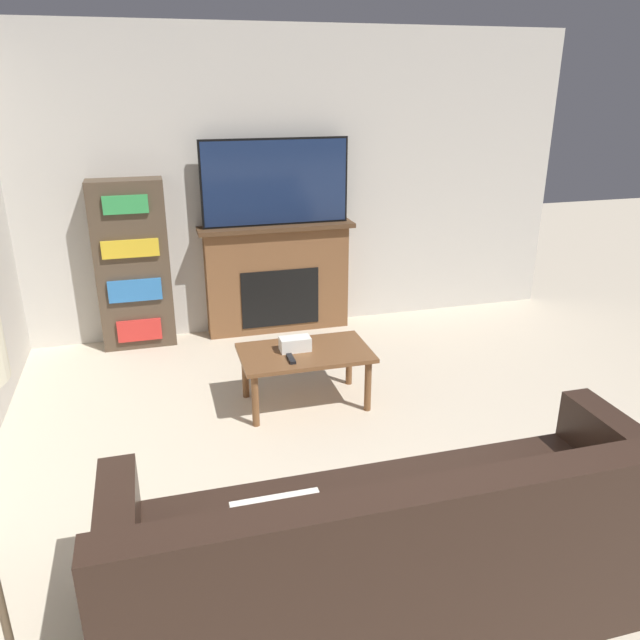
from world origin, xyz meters
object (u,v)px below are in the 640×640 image
couch (403,554)px  bookshelf (133,266)px  fireplace (278,278)px  tv (276,182)px  coffee_table (305,358)px

couch → bookshelf: size_ratio=1.72×
fireplace → bookshelf: size_ratio=0.96×
tv → couch: (-0.17, -3.46, -1.11)m
tv → bookshelf: bearing=-179.9°
tv → coffee_table: (-0.12, -1.49, -1.03)m
coffee_table → fireplace: bearing=85.6°
tv → couch: 3.63m
coffee_table → bookshelf: bearing=128.2°
tv → coffee_table: tv is taller
coffee_table → bookshelf: size_ratio=0.63×
tv → couch: bearing=-92.8°
tv → fireplace: bearing=90.0°
tv → bookshelf: (-1.28, -0.00, -0.66)m
fireplace → coffee_table: (-0.12, -1.51, -0.15)m
coffee_table → couch: bearing=-91.5°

